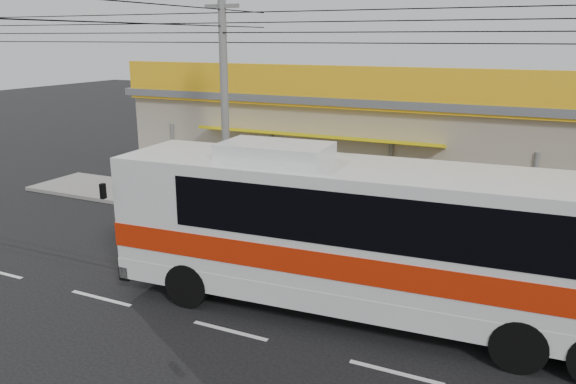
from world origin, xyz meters
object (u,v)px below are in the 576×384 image
object	(u,v)px
coach_bus	(393,232)
motorbike_dark	(167,193)
utility_pole	(222,26)
motorbike_red	(212,201)

from	to	relation	value
coach_bus	motorbike_dark	bearing A→B (deg)	151.15
coach_bus	utility_pole	xyz separation A→B (m)	(-7.34, 4.44, 4.84)
coach_bus	motorbike_red	distance (m)	10.00
utility_pole	motorbike_dark	bearing A→B (deg)	170.94
coach_bus	motorbike_red	bearing A→B (deg)	145.23
coach_bus	motorbike_red	xyz separation A→B (m)	(-8.44, 5.11, -1.63)
motorbike_dark	motorbike_red	bearing A→B (deg)	-55.81
motorbike_red	utility_pole	bearing A→B (deg)	-136.46
coach_bus	motorbike_red	world-z (taller)	coach_bus
coach_bus	utility_pole	bearing A→B (deg)	145.23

